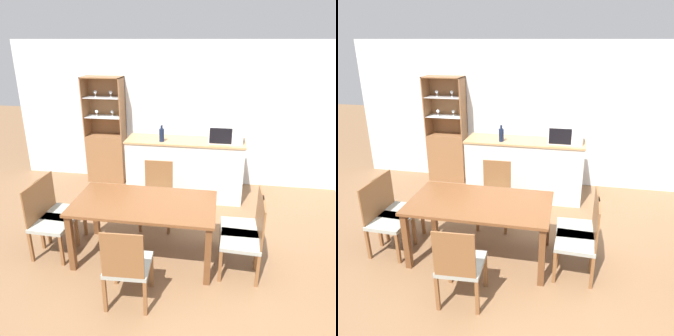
{
  "view_description": "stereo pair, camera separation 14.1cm",
  "coord_description": "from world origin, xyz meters",
  "views": [
    {
      "loc": [
        0.43,
        -3.19,
        2.55
      ],
      "look_at": [
        -0.26,
        1.05,
        0.85
      ],
      "focal_mm": 35.0,
      "sensor_mm": 36.0,
      "label": 1
    },
    {
      "loc": [
        0.56,
        -3.17,
        2.55
      ],
      "look_at": [
        -0.26,
        1.05,
        0.85
      ],
      "focal_mm": 35.0,
      "sensor_mm": 36.0,
      "label": 2
    }
  ],
  "objects": [
    {
      "name": "kitchen_counter",
      "position": [
        -0.11,
        1.93,
        0.51
      ],
      "size": [
        1.94,
        0.57,
        1.01
      ],
      "color": "silver",
      "rests_on": "ground_plane"
    },
    {
      "name": "wall_back",
      "position": [
        0.0,
        2.63,
        1.27
      ],
      "size": [
        6.8,
        0.06,
        2.55
      ],
      "color": "silver",
      "rests_on": "ground_plane"
    },
    {
      "name": "dining_chair_head_near",
      "position": [
        -0.4,
        -0.63,
        0.46
      ],
      "size": [
        0.46,
        0.46,
        0.93
      ],
      "rotation": [
        0.0,
        0.0,
        0.05
      ],
      "color": "#999E93",
      "rests_on": "ground_plane"
    },
    {
      "name": "dining_chair_side_right_far",
      "position": [
        0.79,
        0.3,
        0.46
      ],
      "size": [
        0.45,
        0.45,
        0.93
      ],
      "rotation": [
        0.0,
        0.0,
        1.58
      ],
      "color": "#999E93",
      "rests_on": "ground_plane"
    },
    {
      "name": "dining_chair_side_right_near",
      "position": [
        0.79,
        0.03,
        0.46
      ],
      "size": [
        0.46,
        0.46,
        0.93
      ],
      "rotation": [
        0.0,
        0.0,
        1.52
      ],
      "color": "#999E93",
      "rests_on": "ground_plane"
    },
    {
      "name": "display_cabinet",
      "position": [
        -1.65,
        2.43,
        0.59
      ],
      "size": [
        0.7,
        0.37,
        1.94
      ],
      "color": "brown",
      "rests_on": "ground_plane"
    },
    {
      "name": "dining_table",
      "position": [
        -0.4,
        0.17,
        0.66
      ],
      "size": [
        1.69,
        0.9,
        0.75
      ],
      "color": "brown",
      "rests_on": "ground_plane"
    },
    {
      "name": "dining_chair_side_left_near",
      "position": [
        -1.59,
        0.03,
        0.46
      ],
      "size": [
        0.46,
        0.46,
        0.93
      ],
      "rotation": [
        0.0,
        0.0,
        -1.6
      ],
      "color": "#999E93",
      "rests_on": "ground_plane"
    },
    {
      "name": "dining_chair_head_far",
      "position": [
        -0.4,
        0.96,
        0.46
      ],
      "size": [
        0.45,
        0.45,
        0.93
      ],
      "rotation": [
        0.0,
        0.0,
        3.16
      ],
      "color": "#999E93",
      "rests_on": "ground_plane"
    },
    {
      "name": "wine_bottle",
      "position": [
        -0.48,
        1.79,
        1.12
      ],
      "size": [
        0.08,
        0.08,
        0.27
      ],
      "color": "#141E38",
      "rests_on": "kitchen_counter"
    },
    {
      "name": "microwave",
      "position": [
        0.53,
        1.94,
        1.16
      ],
      "size": [
        0.53,
        0.37,
        0.29
      ],
      "color": "silver",
      "rests_on": "kitchen_counter"
    },
    {
      "name": "dining_chair_side_left_far",
      "position": [
        -1.59,
        0.3,
        0.46
      ],
      "size": [
        0.46,
        0.46,
        0.93
      ],
      "rotation": [
        0.0,
        0.0,
        -1.62
      ],
      "color": "#999E93",
      "rests_on": "ground_plane"
    },
    {
      "name": "ground_plane",
      "position": [
        0.0,
        0.0,
        0.0
      ],
      "size": [
        18.0,
        18.0,
        0.0
      ],
      "primitive_type": "plane",
      "color": "brown"
    }
  ]
}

